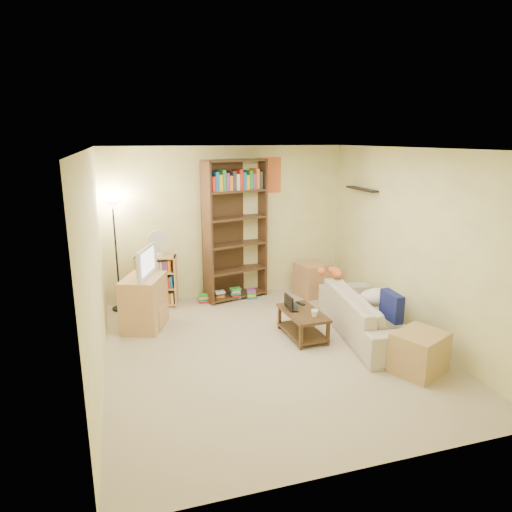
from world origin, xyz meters
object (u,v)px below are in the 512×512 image
(tall_bookshelf, at_px, (235,227))
(television, at_px, (142,262))
(mug, at_px, (314,313))
(desk_fan, at_px, (157,242))
(tabby_cat, at_px, (333,272))
(floor_lamp, at_px, (114,223))
(end_cabinet, at_px, (419,352))
(side_table, at_px, (312,279))
(sofa, at_px, (369,314))
(coffee_table, at_px, (303,321))
(short_bookshelf, at_px, (156,281))
(tv_stand, at_px, (144,302))
(laptop, at_px, (296,308))

(tall_bookshelf, bearing_deg, television, -165.89)
(mug, distance_m, desk_fan, 2.73)
(tabby_cat, xyz_separation_m, floor_lamp, (-3.09, 1.15, 0.70))
(floor_lamp, relative_size, end_cabinet, 3.01)
(mug, bearing_deg, side_table, 67.19)
(side_table, bearing_deg, floor_lamp, 175.75)
(sofa, xyz_separation_m, side_table, (-0.08, 1.73, -0.02))
(coffee_table, height_order, end_cabinet, end_cabinet)
(sofa, relative_size, television, 2.93)
(tall_bookshelf, height_order, floor_lamp, tall_bookshelf)
(sofa, relative_size, tabby_cat, 4.50)
(tabby_cat, xyz_separation_m, short_bookshelf, (-2.51, 1.15, -0.27))
(tabby_cat, height_order, end_cabinet, tabby_cat)
(sofa, bearing_deg, tv_stand, 76.16)
(mug, height_order, side_table, side_table)
(tabby_cat, bearing_deg, laptop, -147.67)
(television, bearing_deg, short_bookshelf, 5.76)
(television, relative_size, short_bookshelf, 0.89)
(laptop, relative_size, floor_lamp, 0.20)
(television, height_order, floor_lamp, floor_lamp)
(sofa, distance_m, television, 3.19)
(tall_bookshelf, relative_size, short_bookshelf, 2.81)
(tabby_cat, distance_m, mug, 1.09)
(mug, distance_m, television, 2.45)
(desk_fan, height_order, side_table, desk_fan)
(floor_lamp, bearing_deg, coffee_table, -37.07)
(laptop, relative_size, television, 0.47)
(mug, relative_size, side_table, 0.19)
(sofa, relative_size, mug, 20.42)
(sofa, height_order, mug, sofa)
(desk_fan, xyz_separation_m, side_table, (2.54, -0.19, -0.77))
(laptop, bearing_deg, floor_lamp, 70.20)
(television, height_order, side_table, television)
(television, relative_size, desk_fan, 1.71)
(tabby_cat, distance_m, coffee_table, 1.06)
(laptop, xyz_separation_m, mug, (0.11, -0.34, 0.03))
(side_table, bearing_deg, sofa, -87.35)
(coffee_table, distance_m, floor_lamp, 3.17)
(sofa, distance_m, short_bookshelf, 3.32)
(desk_fan, relative_size, floor_lamp, 0.25)
(tv_stand, bearing_deg, coffee_table, -3.04)
(sofa, relative_size, side_table, 3.79)
(sofa, bearing_deg, floor_lamp, 66.18)
(side_table, height_order, end_cabinet, side_table)
(tall_bookshelf, bearing_deg, floor_lamp, 165.71)
(sofa, distance_m, coffee_table, 0.91)
(tabby_cat, height_order, television, television)
(tv_stand, bearing_deg, mug, -6.75)
(coffee_table, bearing_deg, television, 152.23)
(tv_stand, relative_size, short_bookshelf, 0.91)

